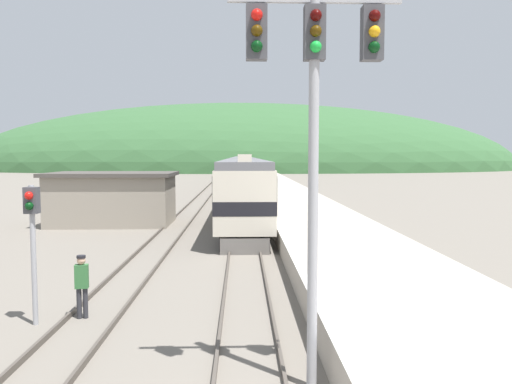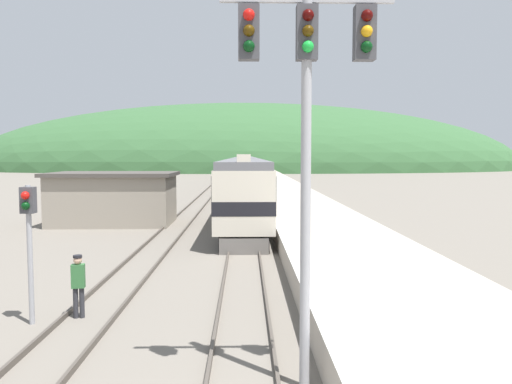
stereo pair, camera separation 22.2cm
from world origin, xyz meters
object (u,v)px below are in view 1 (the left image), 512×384
at_px(express_train_lead_car, 244,189).
at_px(carriage_fourth, 242,166).
at_px(signal_mast_main, 314,92).
at_px(signal_post_siding, 32,225).
at_px(track_worker, 82,282).
at_px(carriage_second, 243,175).
at_px(carriage_third, 242,169).

xyz_separation_m(express_train_lead_car, carriage_fourth, (0.00, 67.48, -0.01)).
distance_m(signal_mast_main, signal_post_siding, 8.58).
bearing_deg(track_worker, carriage_second, 83.66).
height_order(express_train_lead_car, carriage_third, express_train_lead_car).
xyz_separation_m(carriage_fourth, signal_mast_main, (1.24, -91.20, 3.49)).
bearing_deg(carriage_fourth, carriage_second, -90.00).
distance_m(carriage_fourth, signal_mast_main, 91.28).
distance_m(signal_mast_main, track_worker, 8.77).
distance_m(express_train_lead_car, carriage_fourth, 67.48).
bearing_deg(carriage_fourth, carriage_third, -90.00).
xyz_separation_m(signal_mast_main, signal_post_siding, (-7.01, 3.86, -3.08)).
height_order(carriage_second, track_worker, carriage_second).
distance_m(carriage_third, carriage_fourth, 22.41).
distance_m(carriage_fourth, track_worker, 86.95).
bearing_deg(signal_post_siding, track_worker, 25.33).
xyz_separation_m(express_train_lead_car, signal_post_siding, (-5.78, -19.86, 0.40)).
bearing_deg(carriage_third, carriage_second, -90.00).
height_order(carriage_second, carriage_fourth, same).
distance_m(carriage_fourth, signal_post_siding, 87.53).
relative_size(signal_mast_main, signal_post_siding, 2.21).
height_order(carriage_fourth, signal_post_siding, carriage_fourth).
height_order(express_train_lead_car, carriage_fourth, express_train_lead_car).
height_order(signal_post_siding, track_worker, signal_post_siding).
relative_size(carriage_second, carriage_fourth, 1.00).
bearing_deg(carriage_fourth, track_worker, -93.08).
relative_size(express_train_lead_car, signal_mast_main, 2.56).
bearing_deg(express_train_lead_car, signal_post_siding, -106.22).
bearing_deg(carriage_third, signal_post_siding, -95.08).
relative_size(signal_mast_main, track_worker, 4.67).
xyz_separation_m(carriage_second, carriage_third, (0.00, 22.41, 0.00)).
height_order(express_train_lead_car, track_worker, express_train_lead_car).
bearing_deg(express_train_lead_car, carriage_second, 90.00).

